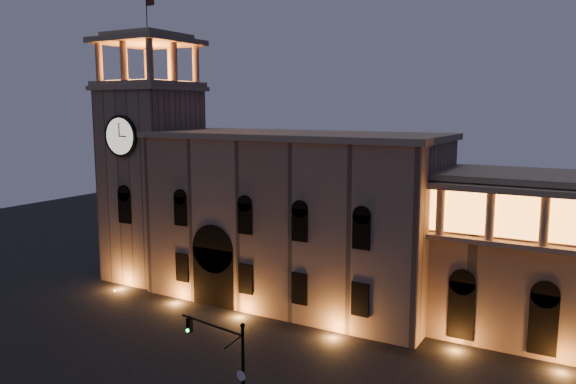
% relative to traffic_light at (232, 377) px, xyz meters
% --- Properties ---
extents(government_building, '(30.80, 12.80, 17.60)m').
position_rel_traffic_light_xyz_m(government_building, '(-9.29, 24.11, 4.74)').
color(government_building, '#876D58').
rests_on(government_building, ground).
extents(clock_tower, '(9.80, 9.80, 32.40)m').
position_rel_traffic_light_xyz_m(clock_tower, '(-27.72, 23.15, 8.47)').
color(clock_tower, '#876D58').
rests_on(clock_tower, ground).
extents(traffic_light, '(5.54, 1.22, 7.68)m').
position_rel_traffic_light_xyz_m(traffic_light, '(0.00, 0.00, 0.00)').
color(traffic_light, black).
rests_on(traffic_light, ground).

